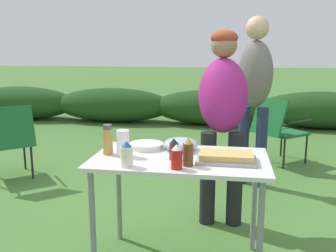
{
  "coord_description": "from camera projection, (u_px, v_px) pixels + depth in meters",
  "views": [
    {
      "loc": [
        0.3,
        -2.25,
        1.4
      ],
      "look_at": [
        -0.11,
        0.23,
        0.89
      ],
      "focal_mm": 40.0,
      "sensor_mm": 36.0,
      "label": 1
    }
  ],
  "objects": [
    {
      "name": "mayo_bottle",
      "position": [
        127.0,
        154.0,
        2.15
      ],
      "size": [
        0.07,
        0.07,
        0.15
      ],
      "color": "silver",
      "rests_on": "folding_table"
    },
    {
      "name": "ketchup_bottle",
      "position": [
        177.0,
        157.0,
        2.11
      ],
      "size": [
        0.07,
        0.07,
        0.14
      ],
      "color": "red",
      "rests_on": "folding_table"
    },
    {
      "name": "standing_person_in_olive_jacket",
      "position": [
        255.0,
        85.0,
        3.79
      ],
      "size": [
        0.44,
        0.39,
        1.73
      ],
      "rotation": [
        0.0,
        0.0,
        -0.45
      ],
      "color": "#232D4C",
      "rests_on": "ground"
    },
    {
      "name": "camp_chair_green_behind_table",
      "position": [
        278.0,
        127.0,
        4.63
      ],
      "size": [
        0.75,
        0.73,
        0.83
      ],
      "rotation": [
        0.0,
        0.0,
        -0.85
      ],
      "color": "#19602D",
      "rests_on": "ground"
    },
    {
      "name": "plate_stack",
      "position": [
        146.0,
        146.0,
        2.56
      ],
      "size": [
        0.23,
        0.23,
        0.04
      ],
      "primitive_type": "cylinder",
      "color": "white",
      "rests_on": "folding_table"
    },
    {
      "name": "paper_cup_stack",
      "position": [
        123.0,
        143.0,
        2.37
      ],
      "size": [
        0.08,
        0.08,
        0.17
      ],
      "primitive_type": "cylinder",
      "color": "white",
      "rests_on": "folding_table"
    },
    {
      "name": "beer_bottle",
      "position": [
        188.0,
        152.0,
        2.17
      ],
      "size": [
        0.06,
        0.06,
        0.17
      ],
      "color": "brown",
      "rests_on": "folding_table"
    },
    {
      "name": "shrub_hedge",
      "position": [
        214.0,
        107.0,
        7.13
      ],
      "size": [
        14.4,
        0.9,
        0.67
      ],
      "color": "#1E4219",
      "rests_on": "ground"
    },
    {
      "name": "camp_chair_near_hedge",
      "position": [
        9.0,
        138.0,
        4.04
      ],
      "size": [
        0.74,
        0.75,
        0.83
      ],
      "rotation": [
        0.0,
        0.0,
        0.72
      ],
      "color": "#19602D",
      "rests_on": "ground"
    },
    {
      "name": "spice_jar",
      "position": [
        108.0,
        140.0,
        2.4
      ],
      "size": [
        0.06,
        0.06,
        0.19
      ],
      "color": "#B2893D",
      "rests_on": "folding_table"
    },
    {
      "name": "folding_table",
      "position": [
        180.0,
        169.0,
        2.37
      ],
      "size": [
        1.1,
        0.64,
        0.74
      ],
      "color": "silver",
      "rests_on": "ground"
    },
    {
      "name": "standing_person_in_dark_puffer",
      "position": [
        223.0,
        106.0,
        3.01
      ],
      "size": [
        0.42,
        0.52,
        1.56
      ],
      "rotation": [
        0.0,
        0.0,
        0.05
      ],
      "color": "black",
      "rests_on": "ground"
    },
    {
      "name": "food_tray",
      "position": [
        226.0,
        157.0,
        2.25
      ],
      "size": [
        0.36,
        0.22,
        0.06
      ],
      "color": "#9E9EA3",
      "rests_on": "folding_table"
    },
    {
      "name": "bbq_sauce_bottle",
      "position": [
        174.0,
        149.0,
        2.29
      ],
      "size": [
        0.06,
        0.06,
        0.14
      ],
      "color": "#562314",
      "rests_on": "folding_table"
    },
    {
      "name": "mixing_bowl",
      "position": [
        181.0,
        144.0,
        2.51
      ],
      "size": [
        0.23,
        0.23,
        0.08
      ],
      "primitive_type": "ellipsoid",
      "color": "#99B2CC",
      "rests_on": "folding_table"
    }
  ]
}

